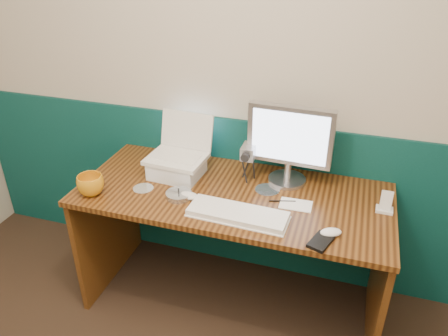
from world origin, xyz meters
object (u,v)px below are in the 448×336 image
(keyboard, at_px, (238,214))
(mug, at_px, (91,185))
(laptop, at_px, (175,139))
(camcorder, at_px, (248,162))
(monitor, at_px, (290,144))
(desk, at_px, (232,250))

(keyboard, distance_m, mug, 0.77)
(laptop, relative_size, camcorder, 1.46)
(mug, bearing_deg, monitor, 24.90)
(keyboard, bearing_deg, monitor, 70.73)
(mug, xyz_separation_m, camcorder, (0.72, 0.38, 0.05))
(laptop, bearing_deg, desk, -9.25)
(monitor, bearing_deg, laptop, -165.91)
(monitor, distance_m, camcorder, 0.24)
(monitor, height_order, mug, monitor)
(monitor, relative_size, camcorder, 2.09)
(desk, bearing_deg, laptop, 167.27)
(laptop, height_order, mug, laptop)
(monitor, bearing_deg, keyboard, -109.27)
(camcorder, bearing_deg, desk, -106.53)
(desk, height_order, monitor, monitor)
(desk, xyz_separation_m, monitor, (0.24, 0.20, 0.59))
(monitor, xyz_separation_m, keyboard, (-0.16, -0.40, -0.20))
(keyboard, xyz_separation_m, camcorder, (-0.04, 0.35, 0.09))
(laptop, bearing_deg, camcorder, 14.34)
(keyboard, xyz_separation_m, mug, (-0.76, -0.03, 0.04))
(desk, relative_size, camcorder, 7.66)
(desk, distance_m, laptop, 0.69)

